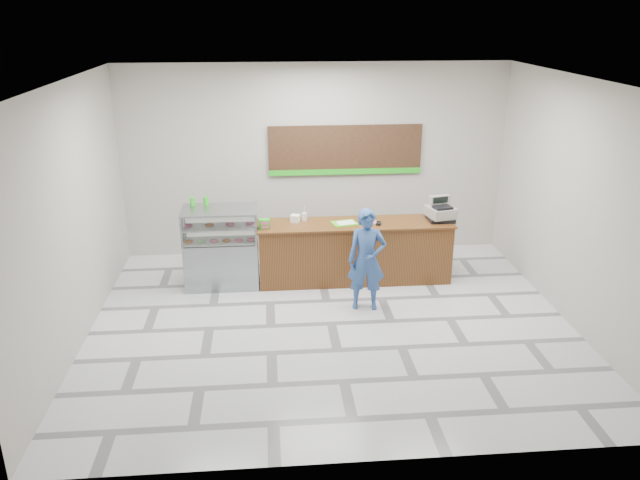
{
  "coord_description": "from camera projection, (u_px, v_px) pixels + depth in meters",
  "views": [
    {
      "loc": [
        -0.88,
        -8.14,
        4.38
      ],
      "look_at": [
        -0.09,
        0.9,
        0.99
      ],
      "focal_mm": 35.0,
      "sensor_mm": 36.0,
      "label": 1
    }
  ],
  "objects": [
    {
      "name": "menu_board",
      "position": [
        345.0,
        151.0,
        11.33
      ],
      "size": [
        2.8,
        0.06,
        0.9
      ],
      "color": "black",
      "rests_on": "back_wall"
    },
    {
      "name": "serving_tray",
      "position": [
        345.0,
        223.0,
        10.28
      ],
      "size": [
        0.45,
        0.37,
        0.02
      ],
      "rotation": [
        0.0,
        0.0,
        0.23
      ],
      "color": "#56DB1E",
      "rests_on": "sales_counter"
    },
    {
      "name": "green_cup_right",
      "position": [
        206.0,
        201.0,
        10.25
      ],
      "size": [
        0.09,
        0.09,
        0.13
      ],
      "primitive_type": "cylinder",
      "color": "green",
      "rests_on": "display_case"
    },
    {
      "name": "ceiling",
      "position": [
        333.0,
        81.0,
        7.98
      ],
      "size": [
        7.0,
        7.0,
        0.0
      ],
      "primitive_type": "plane",
      "rotation": [
        3.14,
        0.0,
        0.0
      ],
      "color": "silver",
      "rests_on": "back_wall"
    },
    {
      "name": "display_case",
      "position": [
        221.0,
        247.0,
        10.28
      ],
      "size": [
        1.22,
        0.72,
        1.33
      ],
      "color": "gray",
      "rests_on": "floor"
    },
    {
      "name": "card_terminal",
      "position": [
        379.0,
        223.0,
        10.25
      ],
      "size": [
        0.11,
        0.16,
        0.04
      ],
      "primitive_type": "cube",
      "rotation": [
        0.0,
        0.0,
        -0.27
      ],
      "color": "black",
      "rests_on": "sales_counter"
    },
    {
      "name": "promo_box",
      "position": [
        264.0,
        224.0,
        10.05
      ],
      "size": [
        0.18,
        0.13,
        0.15
      ],
      "primitive_type": "cube",
      "rotation": [
        0.0,
        0.0,
        0.07
      ],
      "color": "green",
      "rests_on": "sales_counter"
    },
    {
      "name": "cash_register",
      "position": [
        441.0,
        212.0,
        10.42
      ],
      "size": [
        0.5,
        0.52,
        0.4
      ],
      "rotation": [
        0.0,
        0.0,
        0.23
      ],
      "color": "black",
      "rests_on": "sales_counter"
    },
    {
      "name": "donut_decal",
      "position": [
        375.0,
        222.0,
        10.36
      ],
      "size": [
        0.16,
        0.16,
        0.0
      ],
      "primitive_type": "cylinder",
      "color": "#E45883",
      "rests_on": "sales_counter"
    },
    {
      "name": "straw_cup",
      "position": [
        304.0,
        217.0,
        10.42
      ],
      "size": [
        0.09,
        0.09,
        0.13
      ],
      "primitive_type": "cylinder",
      "color": "silver",
      "rests_on": "sales_counter"
    },
    {
      "name": "green_cup_left",
      "position": [
        192.0,
        201.0,
        10.23
      ],
      "size": [
        0.08,
        0.08,
        0.13
      ],
      "primitive_type": "cylinder",
      "color": "green",
      "rests_on": "display_case"
    },
    {
      "name": "napkin_box",
      "position": [
        295.0,
        218.0,
        10.36
      ],
      "size": [
        0.18,
        0.18,
        0.12
      ],
      "primitive_type": "cube",
      "rotation": [
        0.0,
        0.0,
        -0.33
      ],
      "color": "white",
      "rests_on": "sales_counter"
    },
    {
      "name": "floor",
      "position": [
        331.0,
        324.0,
        9.2
      ],
      "size": [
        7.0,
        7.0,
        0.0
      ],
      "primitive_type": "plane",
      "color": "silver",
      "rests_on": "ground"
    },
    {
      "name": "back_wall",
      "position": [
        315.0,
        161.0,
        11.39
      ],
      "size": [
        7.0,
        0.0,
        7.0
      ],
      "primitive_type": "plane",
      "rotation": [
        1.57,
        0.0,
        0.0
      ],
      "color": "#B4AFA5",
      "rests_on": "floor"
    },
    {
      "name": "sales_counter",
      "position": [
        354.0,
        251.0,
        10.51
      ],
      "size": [
        3.26,
        0.76,
        1.03
      ],
      "color": "brown",
      "rests_on": "floor"
    },
    {
      "name": "customer",
      "position": [
        367.0,
        260.0,
        9.43
      ],
      "size": [
        0.62,
        0.45,
        1.59
      ],
      "primitive_type": "imported",
      "rotation": [
        0.0,
        0.0,
        -0.13
      ],
      "color": "#2F5291",
      "rests_on": "floor"
    }
  ]
}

